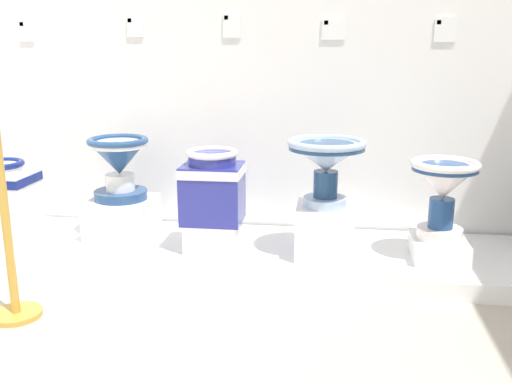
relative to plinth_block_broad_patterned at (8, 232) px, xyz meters
The scene contains 17 objects.
display_platform 1.57m from the plinth_block_broad_patterned, ahead, with size 3.69×0.80×0.10m, color white.
plinth_block_broad_patterned is the anchor object (origin of this frame).
antique_toilet_broad_patterned 0.25m from the plinth_block_broad_patterned, ahead, with size 0.36×0.30×0.39m.
plinth_block_pale_glazed 0.68m from the plinth_block_broad_patterned, 13.71° to the left, with size 0.38×0.36×0.23m, color white.
antique_toilet_pale_glazed 0.80m from the plinth_block_broad_patterned, 13.71° to the left, with size 0.36×0.36×0.37m.
plinth_block_rightmost 1.26m from the plinth_block_broad_patterned, ahead, with size 0.29×0.29×0.16m, color white.
antique_toilet_rightmost 1.30m from the plinth_block_broad_patterned, ahead, with size 0.34×0.29×0.41m.
plinth_block_squat_floral 1.89m from the plinth_block_broad_patterned, ahead, with size 0.30×0.34×0.28m, color white.
antique_toilet_squat_floral 1.95m from the plinth_block_broad_patterned, ahead, with size 0.42×0.42×0.37m.
plinth_block_slender_white 2.50m from the plinth_block_broad_patterned, ahead, with size 0.29×0.33×0.11m, color white.
antique_toilet_slender_white 2.53m from the plinth_block_broad_patterned, ahead, with size 0.36×0.36×0.43m.
info_placard_first 1.27m from the plinth_block_broad_patterned, 92.03° to the left, with size 0.09×0.01×0.13m.
info_placard_second 1.46m from the plinth_block_broad_patterned, 34.54° to the left, with size 0.10×0.01×0.13m.
info_placard_third 1.83m from the plinth_block_broad_patterned, 20.21° to the left, with size 0.11×0.01×0.15m.
info_placard_fourth 2.28m from the plinth_block_broad_patterned, 14.09° to the left, with size 0.14×0.01×0.12m.
info_placard_fifth 2.83m from the plinth_block_broad_patterned, 10.65° to the left, with size 0.12×0.01×0.14m.
stanchion_post_near_left 0.91m from the plinth_block_broad_patterned, 57.72° to the right, with size 0.23×0.23×1.05m.
Camera 1 is at (2.45, -0.39, 1.22)m, focal length 39.51 mm.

